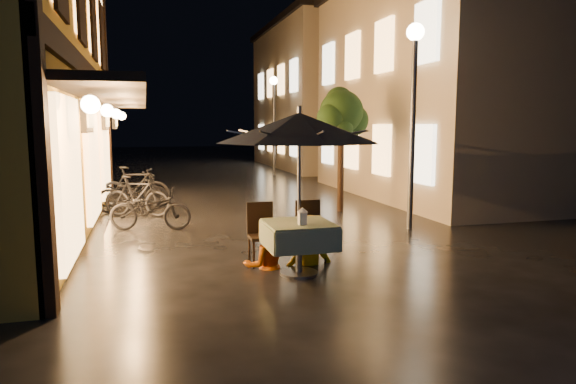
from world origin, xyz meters
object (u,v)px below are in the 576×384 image
object	(u,v)px
cafe_table	(299,235)
patio_umbrella	(299,128)
table_lantern	(302,215)
bicycle_0	(150,209)
streetlamp_near	(414,89)
person_yellow	(308,217)
person_orange	(265,222)

from	to	relation	value
cafe_table	patio_umbrella	size ratio (longest dim) A/B	0.40
table_lantern	bicycle_0	xyz separation A→B (m)	(-2.07, 4.06, -0.48)
streetlamp_near	person_yellow	size ratio (longest dim) A/B	2.82
cafe_table	bicycle_0	size ratio (longest dim) A/B	0.59
streetlamp_near	cafe_table	bearing A→B (deg)	-141.36
streetlamp_near	cafe_table	distance (m)	4.73
cafe_table	table_lantern	world-z (taller)	table_lantern
patio_umbrella	table_lantern	distance (m)	1.24
patio_umbrella	bicycle_0	bearing A→B (deg)	118.05
cafe_table	person_orange	xyz separation A→B (m)	(-0.39, 0.53, 0.11)
patio_umbrella	person_yellow	distance (m)	1.54
bicycle_0	table_lantern	bearing A→B (deg)	-139.87
cafe_table	person_yellow	world-z (taller)	person_yellow
cafe_table	patio_umbrella	world-z (taller)	patio_umbrella
person_orange	table_lantern	bearing A→B (deg)	114.39
streetlamp_near	patio_umbrella	distance (m)	4.19
person_orange	person_yellow	distance (m)	0.71
streetlamp_near	table_lantern	size ratio (longest dim) A/B	16.92
table_lantern	person_orange	world-z (taller)	person_orange
person_yellow	streetlamp_near	bearing A→B (deg)	-148.89
person_orange	bicycle_0	bearing A→B (deg)	-68.05
patio_umbrella	person_yellow	bearing A→B (deg)	60.30
streetlamp_near	person_orange	distance (m)	4.70
streetlamp_near	cafe_table	world-z (taller)	streetlamp_near
patio_umbrella	person_orange	distance (m)	1.59
streetlamp_near	patio_umbrella	xyz separation A→B (m)	(-3.22, -2.57, -0.77)
person_yellow	bicycle_0	xyz separation A→B (m)	(-2.39, 3.33, -0.31)
streetlamp_near	person_yellow	distance (m)	4.14
person_orange	person_yellow	size ratio (longest dim) A/B	0.94
person_orange	person_yellow	world-z (taller)	person_yellow
streetlamp_near	person_yellow	xyz separation A→B (m)	(-2.90, -2.01, -2.17)
bicycle_0	person_yellow	bearing A→B (deg)	-131.19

